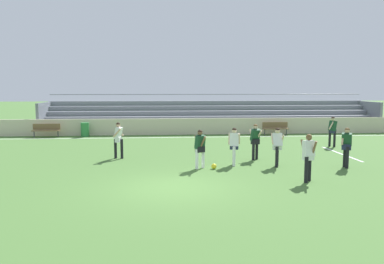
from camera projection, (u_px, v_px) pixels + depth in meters
name	position (u px, v px, depth m)	size (l,w,h in m)	color
ground_plane	(173.00, 188.00, 12.86)	(160.00, 160.00, 0.00)	#477033
field_line_sideline	(167.00, 137.00, 25.68)	(44.00, 0.12, 0.01)	white
field_line_penalty_mark	(341.00, 154.00, 19.43)	(0.12, 4.40, 0.01)	white
sideline_wall	(167.00, 127.00, 27.10)	(48.00, 0.16, 1.15)	beige
bleacher_stand	(212.00, 115.00, 29.69)	(25.37, 3.68, 2.78)	#9EA3AD
bench_far_right	(46.00, 129.00, 25.78)	(1.80, 0.40, 0.90)	brown
bench_far_left	(275.00, 127.00, 27.00)	(1.80, 0.40, 0.90)	brown
trash_bin	(85.00, 130.00, 26.11)	(0.55, 0.55, 0.95)	#2D7F3D
player_dark_challenging	(200.00, 146.00, 15.82)	(0.48, 0.70, 1.61)	white
player_white_deep_cover	(234.00, 143.00, 16.47)	(0.55, 0.48, 1.62)	white
player_dark_wide_left	(347.00, 144.00, 15.95)	(0.64, 0.50, 1.68)	black
player_white_on_ball	(308.00, 153.00, 13.55)	(0.44, 0.57, 1.71)	black
player_dark_trailing_run	(255.00, 139.00, 17.71)	(0.49, 0.65, 1.66)	black
player_white_pressing_high	(118.00, 137.00, 18.04)	(0.50, 0.59, 1.71)	black
player_white_dropping_back	(277.00, 144.00, 16.21)	(0.50, 0.61, 1.64)	black
player_dark_wide_right	(333.00, 129.00, 21.63)	(0.64, 0.47, 1.69)	black
soccer_ball	(214.00, 166.00, 15.80)	(0.22, 0.22, 0.22)	yellow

